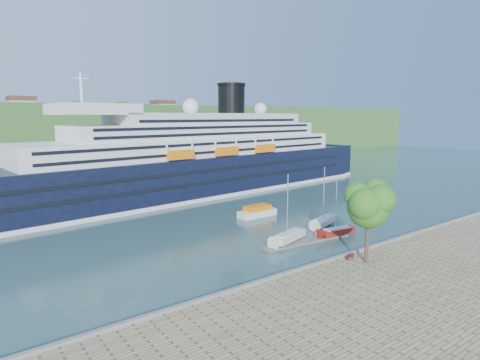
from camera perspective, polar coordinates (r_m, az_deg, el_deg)
The scene contains 11 objects.
ground at distance 58.37m, azimuth 16.11°, elevation -10.68°, with size 400.00×400.00×0.00m, color #2D514C.
far_hillside at distance 183.53m, azimuth -22.58°, elevation 6.08°, with size 400.00×50.00×24.00m, color #2E5823.
quay_coping at distance 57.88m, azimuth 16.31°, elevation -9.66°, with size 220.00×0.50×0.30m, color slate.
cruise_ship at distance 99.16m, azimuth -6.95°, elevation 5.88°, with size 124.42×18.12×27.94m, color black, non-canonical shape.
park_bench at distance 54.86m, azimuth 15.33°, elevation -10.35°, with size 1.36×0.56×0.87m, color #4C2715, non-canonical shape.
promenade_tree at distance 52.67m, azimuth 17.74°, elevation -5.14°, with size 7.05×7.05×11.67m, color #235B18, non-canonical shape.
floating_pontoon at distance 63.75m, azimuth 9.50°, elevation -8.58°, with size 15.94×1.95×0.35m, color slate, non-canonical shape.
sailboat_white_near at distance 61.69m, azimuth 7.02°, elevation -4.33°, with size 7.97×2.21×10.29m, color silver, non-canonical shape.
sailboat_red at distance 66.41m, azimuth 13.79°, elevation -4.14°, with size 6.96×1.93×9.00m, color maroon, non-canonical shape.
sailboat_white_far at distance 72.17m, azimuth 11.97°, elevation -2.54°, with size 7.89×2.19×10.19m, color silver, non-canonical shape.
tender_launch at distance 78.38m, azimuth 2.49°, elevation -4.40°, with size 8.11×2.78×2.24m, color orange, non-canonical shape.
Camera 1 is at (-44.07, -33.00, 19.38)m, focal length 30.00 mm.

